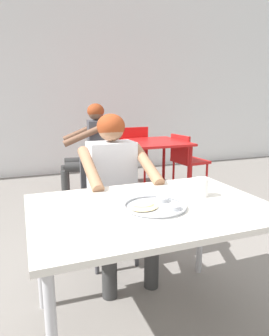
{
  "coord_description": "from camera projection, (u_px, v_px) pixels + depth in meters",
  "views": [
    {
      "loc": [
        -0.71,
        -1.38,
        1.27
      ],
      "look_at": [
        -0.09,
        0.25,
        0.88
      ],
      "focal_mm": 32.32,
      "sensor_mm": 36.0,
      "label": 1
    }
  ],
  "objects": [
    {
      "name": "table_foreground",
      "position": [
        151.0,
        217.0,
        1.61
      ],
      "size": [
        1.25,
        0.87,
        0.73
      ],
      "color": "silver",
      "rests_on": "ground"
    },
    {
      "name": "chair_red_right",
      "position": [
        186.0,
        158.0,
        4.27
      ],
      "size": [
        0.45,
        0.48,
        0.8
      ],
      "color": "red",
      "rests_on": "ground"
    },
    {
      "name": "thali_tray",
      "position": [
        155.0,
        206.0,
        1.55
      ],
      "size": [
        0.33,
        0.33,
        0.03
      ],
      "color": "#B7BABF",
      "rests_on": "table_foreground"
    },
    {
      "name": "patron_background",
      "position": [
        89.0,
        145.0,
        3.72
      ],
      "size": [
        0.59,
        0.54,
        1.23
      ],
      "color": "#303030",
      "rests_on": "ground"
    },
    {
      "name": "back_wall",
      "position": [
        61.0,
        73.0,
        5.06
      ],
      "size": [
        12.0,
        0.12,
        3.4
      ],
      "primitive_type": "cube",
      "color": "white",
      "rests_on": "ground"
    },
    {
      "name": "chair_red_far",
      "position": [
        132.0,
        151.0,
        4.53
      ],
      "size": [
        0.45,
        0.43,
        0.88
      ],
      "color": "red",
      "rests_on": "ground"
    },
    {
      "name": "chair_foreground",
      "position": [
        108.0,
        199.0,
        2.42
      ],
      "size": [
        0.4,
        0.4,
        0.85
      ],
      "color": "#3F3F44",
      "rests_on": "ground"
    },
    {
      "name": "chair_red_left",
      "position": [
        107.0,
        161.0,
        3.87
      ],
      "size": [
        0.49,
        0.49,
        0.88
      ],
      "color": "red",
      "rests_on": "ground"
    },
    {
      "name": "diner_foreground",
      "position": [
        116.0,
        180.0,
        2.18
      ],
      "size": [
        0.49,
        0.55,
        1.17
      ],
      "color": "#323232",
      "rests_on": "ground"
    },
    {
      "name": "table_background_red",
      "position": [
        148.0,
        147.0,
        4.0
      ],
      "size": [
        0.96,
        0.88,
        0.73
      ],
      "color": "red",
      "rests_on": "ground"
    },
    {
      "name": "drinking_cup",
      "position": [
        201.0,
        187.0,
        1.73
      ],
      "size": [
        0.08,
        0.08,
        0.11
      ],
      "color": "white",
      "rests_on": "table_foreground"
    },
    {
      "name": "ground_plane",
      "position": [
        164.0,
        324.0,
        1.79
      ],
      "size": [
        12.0,
        12.0,
        0.05
      ],
      "primitive_type": "cube",
      "color": "slate"
    }
  ]
}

